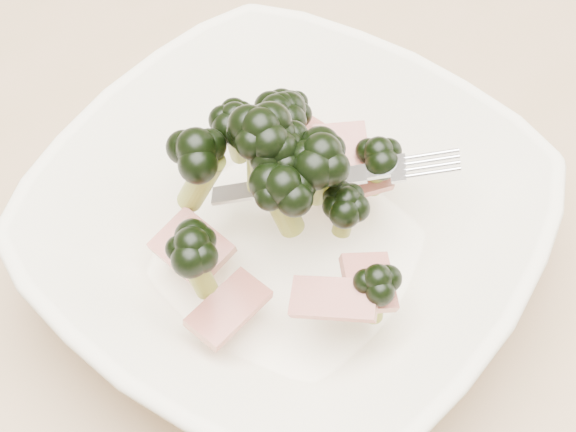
% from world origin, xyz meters
% --- Properties ---
extents(dining_table, '(1.20, 0.80, 0.75)m').
position_xyz_m(dining_table, '(0.00, 0.00, 0.65)').
color(dining_table, tan).
rests_on(dining_table, ground).
extents(broccoli_dish, '(0.37, 0.37, 0.13)m').
position_xyz_m(broccoli_dish, '(0.01, -0.05, 0.79)').
color(broccoli_dish, '#EEE4C9').
rests_on(broccoli_dish, dining_table).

